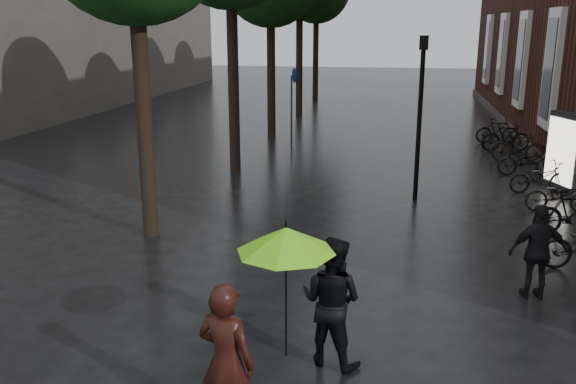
% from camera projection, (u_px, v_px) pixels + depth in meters
% --- Properties ---
extents(person_burgundy, '(0.74, 0.59, 1.79)m').
position_uv_depth(person_burgundy, '(226.00, 362.00, 6.38)').
color(person_burgundy, black).
rests_on(person_burgundy, ground).
extents(person_black, '(1.02, 0.91, 1.75)m').
position_uv_depth(person_black, '(331.00, 301.00, 7.85)').
color(person_black, black).
rests_on(person_black, ground).
extents(lime_umbrella, '(1.13, 1.13, 1.67)m').
position_uv_depth(lime_umbrella, '(286.00, 240.00, 6.76)').
color(lime_umbrella, black).
rests_on(lime_umbrella, ground).
extents(pedestrian_walking, '(0.98, 0.53, 1.58)m').
position_uv_depth(pedestrian_walking, '(538.00, 252.00, 9.78)').
color(pedestrian_walking, black).
rests_on(pedestrian_walking, ground).
extents(parked_bicycles, '(2.09, 14.80, 1.03)m').
position_uv_depth(parked_bicycles, '(539.00, 176.00, 16.00)').
color(parked_bicycles, black).
rests_on(parked_bicycles, ground).
extents(ad_lightbox, '(0.32, 1.39, 2.10)m').
position_uv_depth(ad_lightbox, '(567.00, 153.00, 15.92)').
color(ad_lightbox, black).
rests_on(ad_lightbox, ground).
extents(lamp_post, '(0.21, 0.21, 4.06)m').
position_uv_depth(lamp_post, '(420.00, 103.00, 14.82)').
color(lamp_post, black).
rests_on(lamp_post, ground).
extents(cycle_sign, '(0.15, 0.51, 2.83)m').
position_uv_depth(cycle_sign, '(293.00, 95.00, 21.68)').
color(cycle_sign, '#262628').
rests_on(cycle_sign, ground).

